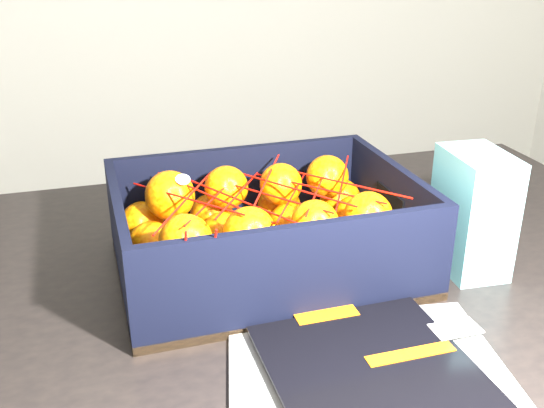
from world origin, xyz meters
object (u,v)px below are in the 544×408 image
object	(u,v)px
magazine_stack	(379,394)
retail_carton	(473,212)
produce_crate	(265,241)
table	(299,327)

from	to	relation	value
magazine_stack	retail_carton	bearing A→B (deg)	42.02
magazine_stack	produce_crate	xyz separation A→B (m)	(-0.03, 0.29, 0.03)
produce_crate	table	bearing A→B (deg)	-14.50
magazine_stack	table	bearing A→B (deg)	86.58
table	produce_crate	size ratio (longest dim) A/B	3.09
table	produce_crate	bearing A→B (deg)	165.50
table	magazine_stack	world-z (taller)	magazine_stack
produce_crate	retail_carton	xyz separation A→B (m)	(0.27, -0.08, 0.04)
table	magazine_stack	bearing A→B (deg)	-93.42
retail_carton	produce_crate	bearing A→B (deg)	168.63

